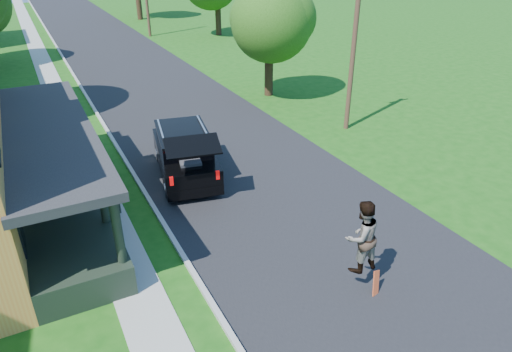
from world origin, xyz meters
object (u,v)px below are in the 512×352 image
skateboarder (362,237)px  tree_right_near (269,16)px  utility_pole_near (354,44)px  black_suv (185,153)px

skateboarder → tree_right_near: 17.20m
skateboarder → utility_pole_near: utility_pole_near is taller
tree_right_near → utility_pole_near: size_ratio=0.87×
skateboarder → black_suv: bearing=-78.1°
black_suv → skateboarder: 8.48m
utility_pole_near → skateboarder: bearing=-128.7°
utility_pole_near → black_suv: bearing=-175.3°
skateboarder → tree_right_near: (5.97, 15.87, 2.89)m
tree_right_near → utility_pole_near: bearing=-82.7°
skateboarder → utility_pole_near: size_ratio=0.25×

